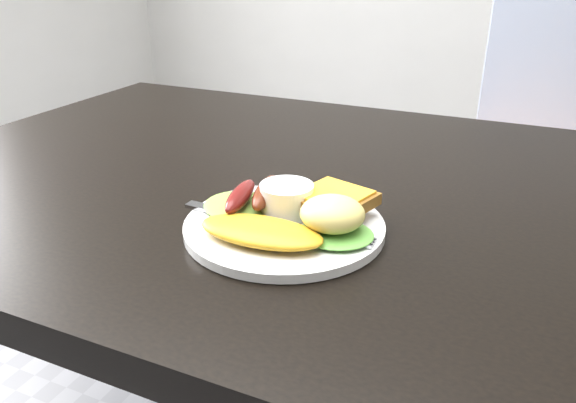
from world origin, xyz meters
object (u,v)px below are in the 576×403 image
object	(u,v)px
dining_chair	(539,151)
plate	(284,226)
dining_table	(310,191)
person	(347,48)

from	to	relation	value
dining_chair	plate	xyz separation A→B (m)	(-0.26, -1.37, 0.31)
dining_chair	plate	size ratio (longest dim) A/B	2.01
dining_table	plate	bearing A→B (deg)	-77.68
person	plate	xyz separation A→B (m)	(0.25, -0.94, -0.04)
plate	dining_chair	bearing A→B (deg)	79.15
dining_table	dining_chair	size ratio (longest dim) A/B	2.69
plate	person	bearing A→B (deg)	105.01
dining_table	person	world-z (taller)	person
dining_table	person	bearing A→B (deg)	105.55
person	plate	bearing A→B (deg)	92.98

